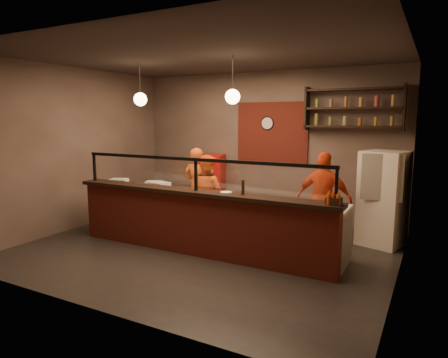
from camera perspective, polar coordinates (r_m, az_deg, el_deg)
The scene contains 29 objects.
floor at distance 6.93m, azimuth -2.59°, elevation -9.90°, with size 6.00×6.00×0.00m, color black.
ceiling at distance 6.64m, azimuth -2.79°, elevation 17.25°, with size 6.00×6.00×0.00m, color #362E29.
wall_back at distance 8.83m, azimuth 5.69°, elevation 4.69°, with size 6.00×6.00×0.00m, color #6B5A4F.
wall_left at distance 8.53m, azimuth -20.30°, elevation 4.06°, with size 5.00×5.00×0.00m, color #6B5A4F.
wall_right at distance 5.68m, azimuth 24.27°, elevation 1.76°, with size 5.00×5.00×0.00m, color #6B5A4F.
wall_front at distance 4.65m, azimuth -18.69°, elevation 0.69°, with size 6.00×6.00×0.00m, color #6B5A4F.
brick_patch at distance 8.71m, azimuth 6.86°, elevation 6.60°, with size 1.60×0.04×1.30m, color maroon.
service_counter at distance 6.54m, azimuth -3.97°, elevation -6.48°, with size 4.60×0.25×1.00m, color maroon.
counter_ledge at distance 6.42m, azimuth -4.02°, elevation -1.91°, with size 4.70×0.37×0.06m, color black.
worktop_cabinet at distance 6.98m, azimuth -1.77°, elevation -6.13°, with size 4.60×0.75×0.85m, color gray.
worktop at distance 6.87m, azimuth -1.79°, elevation -2.51°, with size 4.60×0.75×0.05m, color silver.
sneeze_guard at distance 6.37m, azimuth -4.05°, elevation 1.10°, with size 4.50×0.05×0.52m.
wall_shelving at distance 8.10m, azimuth 17.96°, elevation 9.63°, with size 1.84×0.28×0.85m.
wall_clock at distance 8.74m, azimuth 6.25°, elevation 7.92°, with size 0.30×0.30×0.04m, color black.
pendant_left at distance 7.61m, azimuth -11.87°, elevation 11.09°, with size 0.24×0.24×0.77m.
pendant_right at distance 6.56m, azimuth 1.23°, elevation 11.68°, with size 0.24×0.24×0.77m.
cook_left at distance 8.15m, azimuth -3.88°, elevation -1.20°, with size 0.59×0.39×1.62m, color #C74A12.
cook_mid at distance 7.77m, azimuth -2.37°, elevation -2.08°, with size 0.74×0.57×1.52m, color #EC5A16.
cook_right at distance 7.16m, azimuth 14.07°, elevation -2.76°, with size 0.96×0.40×1.64m, color red.
fridge at distance 7.46m, azimuth 21.76°, elevation -2.62°, with size 0.69×0.64×1.65m, color beige.
red_cooler at distance 9.14m, azimuth -1.95°, elevation -0.85°, with size 0.60×0.55×1.39m, color #AC0E0B.
pizza_dough at distance 7.10m, azimuth -4.80°, elevation -1.93°, with size 0.45×0.45×0.01m, color white.
prep_tub_a at distance 7.93m, azimuth -14.78°, elevation -0.53°, with size 0.31×0.25×0.16m, color white.
prep_tub_b at distance 7.64m, azimuth -10.05°, elevation -0.80°, with size 0.27×0.21×0.13m, color silver.
prep_tub_c at distance 7.30m, azimuth -9.16°, elevation -1.09°, with size 0.33×0.26×0.17m, color silver.
rolling_pin at distance 7.47m, azimuth -8.48°, elevation -1.23°, with size 0.07×0.07×0.40m, color gold.
condiment_caddy at distance 5.55m, azimuth 15.45°, elevation -3.04°, with size 0.19×0.14×0.10m, color black.
pepper_mill at distance 6.06m, azimuth 2.71°, elevation -1.19°, with size 0.05×0.05×0.22m, color black.
small_plate at distance 6.22m, azimuth 0.29°, elevation -1.90°, with size 0.18×0.18×0.01m, color white.
Camera 1 is at (3.37, -5.64, 2.21)m, focal length 32.00 mm.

